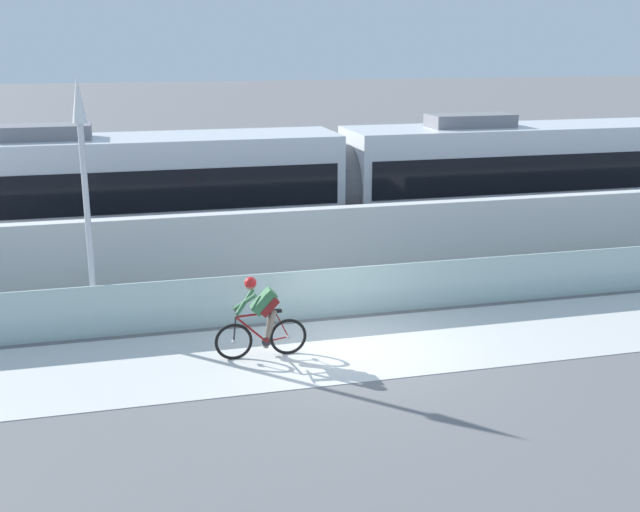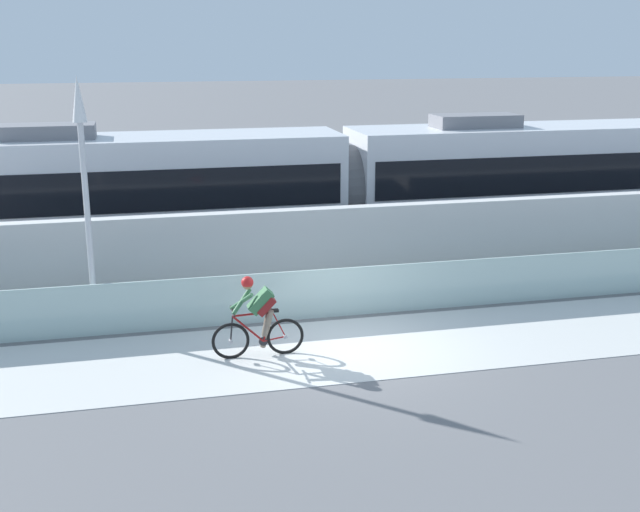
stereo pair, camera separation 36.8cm
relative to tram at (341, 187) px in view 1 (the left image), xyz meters
name	(u,v)px [view 1 (the left image)]	position (x,y,z in m)	size (l,w,h in m)	color
ground_plane	(349,348)	(-1.77, -6.85, -1.89)	(200.00, 200.00, 0.00)	slate
bike_path_deck	(349,348)	(-1.77, -6.85, -1.89)	(32.00, 3.20, 0.01)	silver
glass_parapet	(325,293)	(-1.77, -5.00, -1.35)	(32.00, 0.05, 1.09)	#ADC6C1
concrete_barrier_wall	(306,251)	(-1.77, -3.20, -0.87)	(32.00, 0.36, 2.04)	silver
tram_rail_near	(284,264)	(-1.77, -0.72, -1.89)	(32.00, 0.08, 0.01)	#595654
tram_rail_far	(274,251)	(-1.77, 0.72, -1.89)	(32.00, 0.08, 0.01)	#595654
tram	(341,187)	(0.00, 0.00, 0.00)	(22.56, 2.54, 3.81)	silver
cyclist_on_bike	(261,318)	(-3.51, -6.85, -1.11)	(1.77, 0.58, 1.61)	black
lamp_post_antenna	(84,175)	(-6.59, -4.70, 1.40)	(0.28, 0.28, 5.20)	gray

